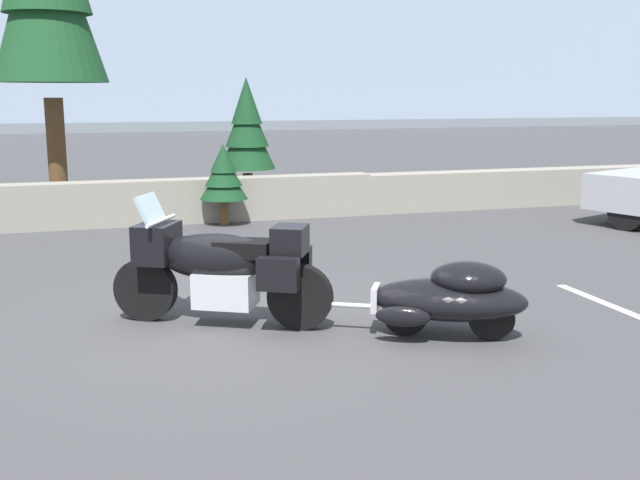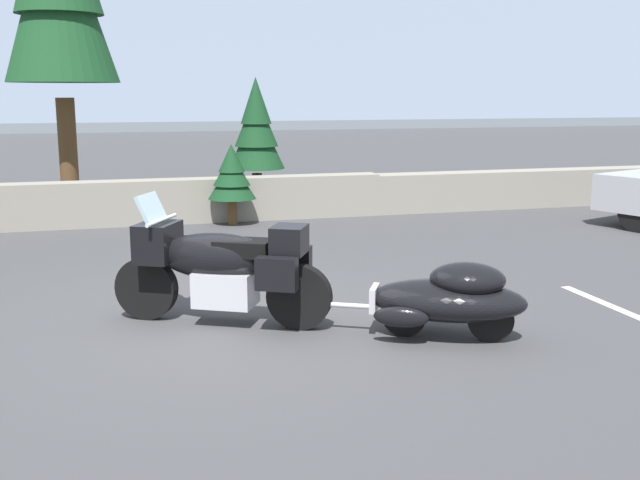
# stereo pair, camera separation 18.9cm
# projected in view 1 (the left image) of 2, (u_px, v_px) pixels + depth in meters

# --- Properties ---
(ground_plane) EXTENTS (80.00, 80.00, 0.00)m
(ground_plane) POSITION_uv_depth(u_px,v_px,m) (217.00, 323.00, 7.83)
(ground_plane) COLOR #424244
(stone_guard_wall) EXTENTS (24.00, 0.64, 0.80)m
(stone_guard_wall) POSITION_uv_depth(u_px,v_px,m) (167.00, 202.00, 13.74)
(stone_guard_wall) COLOR gray
(stone_guard_wall) RESTS_ON ground
(distant_ridgeline) EXTENTS (240.00, 80.00, 16.00)m
(distant_ridgeline) POSITION_uv_depth(u_px,v_px,m) (92.00, 48.00, 96.74)
(distant_ridgeline) COLOR #99A8BF
(distant_ridgeline) RESTS_ON ground
(touring_motorcycle) EXTENTS (2.11, 1.37, 1.33)m
(touring_motorcycle) POSITION_uv_depth(u_px,v_px,m) (220.00, 265.00, 7.67)
(touring_motorcycle) COLOR black
(touring_motorcycle) RESTS_ON ground
(car_shaped_trailer) EXTENTS (2.12, 1.35, 0.76)m
(car_shaped_trailer) POSITION_uv_depth(u_px,v_px,m) (450.00, 296.00, 7.29)
(car_shaped_trailer) COLOR black
(car_shaped_trailer) RESTS_ON ground
(pine_tree_secondary) EXTENTS (1.11, 1.11, 2.65)m
(pine_tree_secondary) POSITION_uv_depth(u_px,v_px,m) (247.00, 128.00, 14.85)
(pine_tree_secondary) COLOR brown
(pine_tree_secondary) RESTS_ON ground
(pine_sapling_near) EXTENTS (0.86, 0.86, 1.45)m
(pine_sapling_near) POSITION_uv_depth(u_px,v_px,m) (223.00, 175.00, 13.45)
(pine_sapling_near) COLOR brown
(pine_sapling_near) RESTS_ON ground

